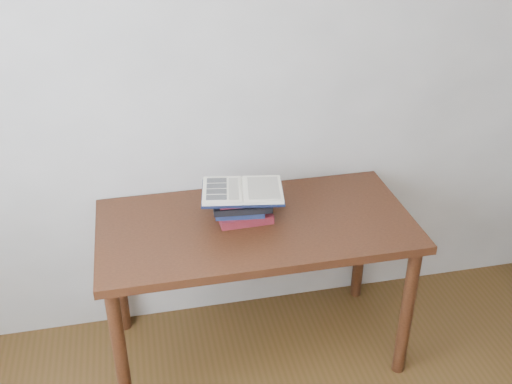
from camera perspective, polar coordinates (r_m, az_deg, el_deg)
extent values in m
cube|color=silver|center=(2.80, -2.07, 10.47)|extent=(3.50, 0.04, 2.60)
cube|color=#452211|center=(2.72, -0.01, -3.22)|extent=(1.42, 0.71, 0.04)
cylinder|color=#452211|center=(2.69, -12.78, -14.98)|extent=(0.06, 0.06, 0.72)
cylinder|color=#452211|center=(2.91, 14.15, -11.06)|extent=(0.06, 0.06, 0.72)
cylinder|color=#452211|center=(3.14, -12.98, -7.49)|extent=(0.06, 0.06, 0.72)
cylinder|color=#452211|center=(3.34, 9.94, -4.70)|extent=(0.06, 0.06, 0.72)
cube|color=maroon|center=(2.72, -1.08, -2.27)|extent=(0.24, 0.15, 0.04)
cube|color=#181A48|center=(2.71, -1.61, -1.58)|extent=(0.24, 0.17, 0.03)
cube|color=black|center=(2.69, -1.38, -1.05)|extent=(0.27, 0.19, 0.03)
cube|color=maroon|center=(2.68, -1.39, -0.44)|extent=(0.22, 0.16, 0.03)
cube|color=black|center=(2.67, -1.30, -0.05)|extent=(0.40, 0.31, 0.01)
cube|color=silver|center=(2.66, -3.25, 0.15)|extent=(0.21, 0.26, 0.02)
cube|color=silver|center=(2.67, 0.64, 0.24)|extent=(0.21, 0.26, 0.02)
cylinder|color=silver|center=(2.66, -1.30, 0.16)|extent=(0.05, 0.24, 0.01)
cube|color=black|center=(2.73, -3.76, 1.12)|extent=(0.10, 0.06, 0.00)
cube|color=black|center=(2.68, -3.77, 0.59)|extent=(0.10, 0.06, 0.00)
cube|color=black|center=(2.64, -3.78, 0.05)|extent=(0.10, 0.06, 0.00)
cube|color=black|center=(2.59, -3.79, -0.51)|extent=(0.10, 0.06, 0.00)
cube|color=beige|center=(2.66, -2.14, 0.35)|extent=(0.08, 0.20, 0.00)
cube|color=beige|center=(2.66, 0.72, 0.42)|extent=(0.17, 0.22, 0.00)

